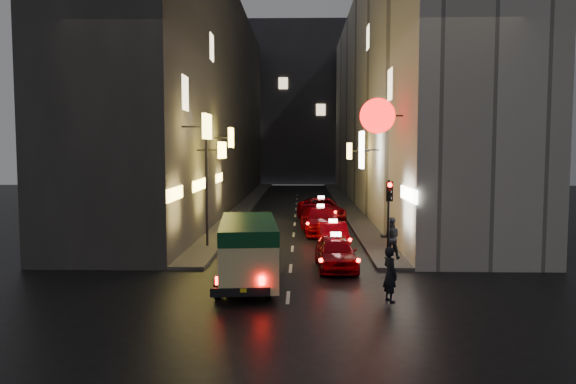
# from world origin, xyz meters

# --- Properties ---
(ground) EXTENTS (120.00, 120.00, 0.00)m
(ground) POSITION_xyz_m (0.00, 0.00, 0.00)
(ground) COLOR black
(ground) RESTS_ON ground
(building_left) EXTENTS (7.40, 52.00, 18.00)m
(building_left) POSITION_xyz_m (-8.00, 33.99, 9.00)
(building_left) COLOR #3A3735
(building_left) RESTS_ON ground
(building_right) EXTENTS (7.93, 52.13, 18.00)m
(building_right) POSITION_xyz_m (8.00, 33.99, 9.00)
(building_right) COLOR #B3ACA4
(building_right) RESTS_ON ground
(building_far) EXTENTS (30.00, 10.00, 22.00)m
(building_far) POSITION_xyz_m (0.00, 66.00, 11.00)
(building_far) COLOR #333237
(building_far) RESTS_ON ground
(sidewalk_left) EXTENTS (1.50, 52.00, 0.15)m
(sidewalk_left) POSITION_xyz_m (-4.25, 34.00, 0.07)
(sidewalk_left) COLOR #44413F
(sidewalk_left) RESTS_ON ground
(sidewalk_right) EXTENTS (1.50, 52.00, 0.15)m
(sidewalk_right) POSITION_xyz_m (4.25, 34.00, 0.07)
(sidewalk_right) COLOR #44413F
(sidewalk_right) RESTS_ON ground
(minibus) EXTENTS (2.46, 5.67, 2.37)m
(minibus) POSITION_xyz_m (-1.46, 5.56, 1.49)
(minibus) COLOR beige
(minibus) RESTS_ON ground
(taxi_near) EXTENTS (2.23, 5.00, 1.73)m
(taxi_near) POSITION_xyz_m (1.86, 8.49, 0.78)
(taxi_near) COLOR #7B0008
(taxi_near) RESTS_ON ground
(taxi_second) EXTENTS (2.07, 4.72, 1.65)m
(taxi_second) POSITION_xyz_m (2.01, 13.29, 0.74)
(taxi_second) COLOR #7B0008
(taxi_second) RESTS_ON ground
(taxi_third) EXTENTS (2.74, 5.76, 1.95)m
(taxi_third) POSITION_xyz_m (1.56, 18.09, 0.89)
(taxi_third) COLOR #7B0008
(taxi_third) RESTS_ON ground
(taxi_far) EXTENTS (3.21, 5.99, 1.98)m
(taxi_far) POSITION_xyz_m (1.77, 23.37, 0.91)
(taxi_far) COLOR #7B0008
(taxi_far) RESTS_ON ground
(pedestrian_crossing) EXTENTS (0.64, 0.78, 2.03)m
(pedestrian_crossing) POSITION_xyz_m (3.30, 3.58, 1.01)
(pedestrian_crossing) COLOR black
(pedestrian_crossing) RESTS_ON ground
(pedestrian_sidewalk) EXTENTS (0.79, 0.52, 2.04)m
(pedestrian_sidewalk) POSITION_xyz_m (4.31, 9.97, 1.17)
(pedestrian_sidewalk) COLOR black
(pedestrian_sidewalk) RESTS_ON sidewalk_right
(traffic_light) EXTENTS (0.26, 0.43, 3.50)m
(traffic_light) POSITION_xyz_m (4.00, 8.47, 2.69)
(traffic_light) COLOR black
(traffic_light) RESTS_ON sidewalk_right
(lamp_post) EXTENTS (0.28, 0.28, 6.22)m
(lamp_post) POSITION_xyz_m (-4.20, 13.00, 3.72)
(lamp_post) COLOR black
(lamp_post) RESTS_ON sidewalk_left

